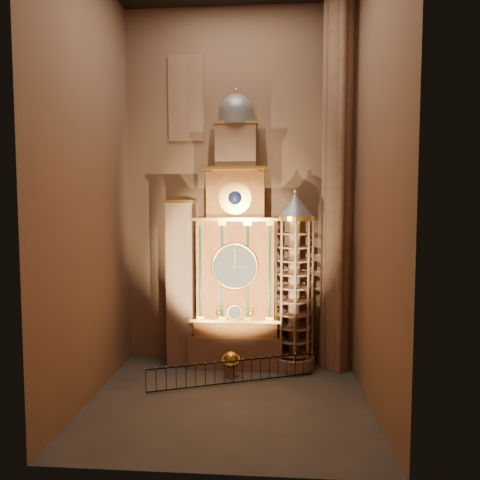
# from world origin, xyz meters

# --- Properties ---
(floor) EXTENTS (14.00, 14.00, 0.00)m
(floor) POSITION_xyz_m (0.00, 0.00, 0.00)
(floor) COLOR #383330
(floor) RESTS_ON ground
(wall_back) EXTENTS (22.00, 0.00, 22.00)m
(wall_back) POSITION_xyz_m (0.00, 6.00, 11.00)
(wall_back) COLOR brown
(wall_back) RESTS_ON floor
(wall_left) EXTENTS (0.00, 22.00, 22.00)m
(wall_left) POSITION_xyz_m (-7.00, 0.00, 11.00)
(wall_left) COLOR brown
(wall_left) RESTS_ON floor
(wall_right) EXTENTS (0.00, 22.00, 22.00)m
(wall_right) POSITION_xyz_m (7.00, 0.00, 11.00)
(wall_right) COLOR brown
(wall_right) RESTS_ON floor
(astronomical_clock) EXTENTS (5.60, 2.41, 16.70)m
(astronomical_clock) POSITION_xyz_m (0.00, 4.96, 6.68)
(astronomical_clock) COLOR #8C634C
(astronomical_clock) RESTS_ON floor
(portrait_tower) EXTENTS (1.80, 1.60, 10.20)m
(portrait_tower) POSITION_xyz_m (-3.40, 4.98, 5.15)
(portrait_tower) COLOR #8C634C
(portrait_tower) RESTS_ON floor
(stair_turret) EXTENTS (2.50, 2.50, 10.80)m
(stair_turret) POSITION_xyz_m (3.50, 4.70, 5.27)
(stair_turret) COLOR #8C634C
(stair_turret) RESTS_ON floor
(gothic_pier) EXTENTS (2.04, 2.04, 22.00)m
(gothic_pier) POSITION_xyz_m (6.10, 5.00, 11.00)
(gothic_pier) COLOR #8C634C
(gothic_pier) RESTS_ON floor
(stained_glass_window) EXTENTS (2.20, 0.14, 5.20)m
(stained_glass_window) POSITION_xyz_m (-3.20, 5.92, 16.50)
(stained_glass_window) COLOR navy
(stained_glass_window) RESTS_ON wall_back
(celestial_globe) EXTENTS (1.09, 1.03, 1.51)m
(celestial_globe) POSITION_xyz_m (-0.15, 3.03, 0.90)
(celestial_globe) COLOR #8C634C
(celestial_globe) RESTS_ON floor
(iron_railing) EXTENTS (8.89, 3.27, 1.27)m
(iron_railing) POSITION_xyz_m (0.08, 2.06, 0.69)
(iron_railing) COLOR black
(iron_railing) RESTS_ON floor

